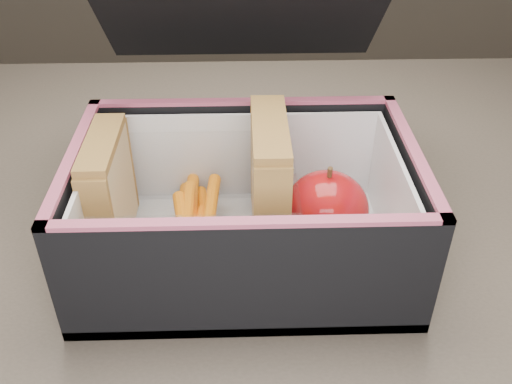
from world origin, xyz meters
TOP-DOWN VIEW (x-y plane):
  - kitchen_table at (0.00, 0.00)m, footprint 1.20×0.80m
  - lunch_bag at (0.03, -0.05)m, footprint 0.29×0.32m
  - plastic_tub at (-0.02, -0.04)m, footprint 0.18×0.13m
  - sandwich_left at (-0.09, -0.04)m, footprint 0.03×0.09m
  - sandwich_right at (0.05, -0.04)m, footprint 0.03×0.10m
  - carrot_sticks at (-0.02, -0.05)m, footprint 0.04×0.16m
  - paper_napkin at (0.10, -0.05)m, footprint 0.08×0.09m
  - red_apple at (0.10, -0.06)m, footprint 0.08×0.08m

SIDE VIEW (x-z plane):
  - kitchen_table at x=0.00m, z-range 0.28..1.03m
  - paper_napkin at x=0.10m, z-range 0.76..0.77m
  - carrot_sticks at x=-0.02m, z-range 0.77..0.80m
  - plastic_tub at x=-0.02m, z-range 0.76..0.84m
  - red_apple at x=0.10m, z-range 0.77..0.84m
  - lunch_bag at x=0.03m, z-range 0.69..0.93m
  - sandwich_left at x=-0.09m, z-range 0.77..0.87m
  - sandwich_right at x=0.05m, z-range 0.77..0.88m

